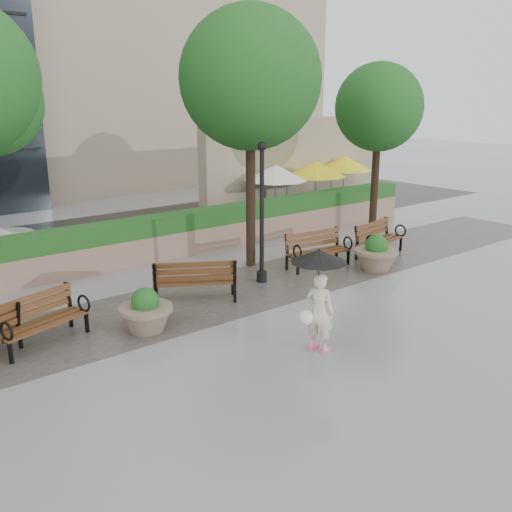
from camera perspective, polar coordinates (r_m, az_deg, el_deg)
ground at (r=12.31m, az=3.25°, el=-7.94°), size 100.00×100.00×0.00m
cobble_strip at (r=14.51m, az=-4.70°, el=-4.17°), size 28.00×3.20×0.01m
hedge_wall at (r=17.64m, az=-12.08°, el=1.40°), size 24.00×0.80×1.35m
cafe_wall at (r=25.23m, az=4.24°, el=9.08°), size 10.00×0.60×4.00m
cafe_hedge at (r=23.57m, az=6.92°, el=4.71°), size 8.00×0.50×0.90m
asphalt_street at (r=21.35m, az=-16.87°, el=1.74°), size 40.00×7.00×0.00m
bldg_stone at (r=36.28m, az=-10.23°, el=23.61°), size 18.00×10.00×20.00m
bench_1 at (r=12.56m, az=-20.60°, el=-6.98°), size 2.04×1.28×1.02m
bench_2 at (r=14.24m, az=-6.10°, el=-3.23°), size 2.14×1.73×1.09m
bench_3 at (r=16.98m, az=6.21°, el=-0.12°), size 2.04×1.01×1.05m
bench_4 at (r=18.59m, az=12.21°, el=1.01°), size 2.07×1.12×1.05m
planter_left at (r=12.60m, az=-10.95°, el=-5.74°), size 1.17×1.17×0.98m
planter_right at (r=16.98m, az=11.89°, el=-0.01°), size 1.27×1.27×1.06m
lamppost at (r=15.23m, az=0.58°, el=3.36°), size 0.28×0.28×3.80m
tree_1 at (r=16.59m, az=-0.31°, el=16.84°), size 3.95×3.95×7.36m
tree_2 at (r=21.67m, az=12.29°, el=14.02°), size 3.28×3.15×6.10m
patio_umb_white at (r=22.53m, az=1.99°, el=8.27°), size 2.50×2.50×2.30m
patio_umb_yellow_a at (r=23.83m, az=6.04°, el=8.61°), size 2.50×2.50×2.30m
patio_umb_yellow_b at (r=26.05m, az=8.81°, el=9.13°), size 2.50×2.50×2.30m
pedestrian at (r=11.26m, az=6.31°, el=-3.43°), size 1.13×1.13×2.07m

